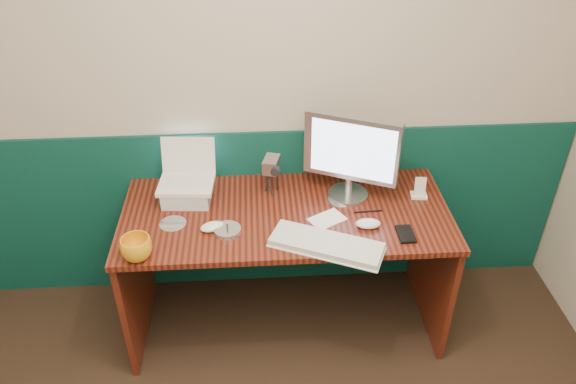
{
  "coord_description": "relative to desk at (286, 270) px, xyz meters",
  "views": [
    {
      "loc": [
        0.03,
        -0.82,
        2.37
      ],
      "look_at": [
        0.17,
        1.23,
        0.97
      ],
      "focal_mm": 35.0,
      "sensor_mm": 36.0,
      "label": 1
    }
  ],
  "objects": [
    {
      "name": "back_wall",
      "position": [
        -0.17,
        0.37,
        0.88
      ],
      "size": [
        3.5,
        0.04,
        2.5
      ],
      "primitive_type": "cube",
      "color": "#B9AD9C",
      "rests_on": "ground"
    },
    {
      "name": "pda",
      "position": [
        0.54,
        -0.22,
        0.38
      ],
      "size": [
        0.07,
        0.13,
        0.01
      ],
      "primitive_type": "cube",
      "rotation": [
        0.0,
        0.0,
        0.01
      ],
      "color": "black",
      "rests_on": "desk"
    },
    {
      "name": "camcorder",
      "position": [
        -0.06,
        0.17,
        0.49
      ],
      "size": [
        0.14,
        0.17,
        0.22
      ],
      "primitive_type": null,
      "rotation": [
        0.0,
        0.0,
        -0.27
      ],
      "color": "#A1A1A5",
      "rests_on": "desk"
    },
    {
      "name": "cd_loose_a",
      "position": [
        -0.54,
        -0.06,
        0.38
      ],
      "size": [
        0.13,
        0.13,
        0.0
      ],
      "primitive_type": "cylinder",
      "color": "#B5BBC6",
      "rests_on": "desk"
    },
    {
      "name": "cd_loose_b",
      "position": [
        0.28,
        0.09,
        0.38
      ],
      "size": [
        0.13,
        0.13,
        0.0
      ],
      "primitive_type": "cylinder",
      "color": "silver",
      "rests_on": "desk"
    },
    {
      "name": "desk",
      "position": [
        0.0,
        0.0,
        0.0
      ],
      "size": [
        1.6,
        0.7,
        0.75
      ],
      "primitive_type": "cube",
      "color": "#360F09",
      "rests_on": "ground"
    },
    {
      "name": "mouse_right",
      "position": [
        0.38,
        -0.14,
        0.39
      ],
      "size": [
        0.12,
        0.08,
        0.04
      ],
      "primitive_type": "ellipsoid",
      "rotation": [
        0.0,
        0.0,
        -0.05
      ],
      "color": "white",
      "rests_on": "desk"
    },
    {
      "name": "dock",
      "position": [
        0.68,
        0.09,
        0.38
      ],
      "size": [
        0.09,
        0.07,
        0.02
      ],
      "primitive_type": "cube",
      "rotation": [
        0.0,
        0.0,
        -0.11
      ],
      "color": "white",
      "rests_on": "desk"
    },
    {
      "name": "wainscot",
      "position": [
        -0.17,
        0.36,
        0.12
      ],
      "size": [
        3.48,
        0.02,
        1.0
      ],
      "primitive_type": "cube",
      "color": "#073327",
      "rests_on": "ground"
    },
    {
      "name": "cd_spindle",
      "position": [
        -0.28,
        -0.15,
        0.39
      ],
      "size": [
        0.13,
        0.13,
        0.03
      ],
      "primitive_type": "cylinder",
      "color": "silver",
      "rests_on": "desk"
    },
    {
      "name": "laptop",
      "position": [
        -0.48,
        0.14,
        0.57
      ],
      "size": [
        0.28,
        0.23,
        0.22
      ],
      "primitive_type": null,
      "rotation": [
        0.0,
        0.0,
        -0.08
      ],
      "color": "white",
      "rests_on": "laptop_riser"
    },
    {
      "name": "music_player",
      "position": [
        0.68,
        0.09,
        0.44
      ],
      "size": [
        0.06,
        0.03,
        0.1
      ],
      "primitive_type": "cube",
      "rotation": [
        -0.17,
        0.0,
        -0.11
      ],
      "color": "white",
      "rests_on": "dock"
    },
    {
      "name": "monitor",
      "position": [
        0.32,
        0.12,
        0.61
      ],
      "size": [
        0.48,
        0.31,
        0.47
      ],
      "primitive_type": null,
      "rotation": [
        0.0,
        0.0,
        -0.42
      ],
      "color": "#ADADB2",
      "rests_on": "desk"
    },
    {
      "name": "keyboard",
      "position": [
        0.16,
        -0.28,
        0.39
      ],
      "size": [
        0.52,
        0.36,
        0.03
      ],
      "primitive_type": "cube",
      "rotation": [
        0.0,
        0.0,
        -0.42
      ],
      "color": "silver",
      "rests_on": "desk"
    },
    {
      "name": "mug",
      "position": [
        -0.67,
        -0.3,
        0.43
      ],
      "size": [
        0.17,
        0.17,
        0.11
      ],
      "primitive_type": "imported",
      "rotation": [
        0.0,
        0.0,
        -0.29
      ],
      "color": "orange",
      "rests_on": "desk"
    },
    {
      "name": "pen",
      "position": [
        0.4,
        -0.03,
        0.38
      ],
      "size": [
        0.14,
        0.01,
        0.01
      ],
      "primitive_type": "cylinder",
      "rotation": [
        0.0,
        1.57,
        0.04
      ],
      "color": "black",
      "rests_on": "desk"
    },
    {
      "name": "laptop_riser",
      "position": [
        -0.48,
        0.14,
        0.42
      ],
      "size": [
        0.25,
        0.21,
        0.08
      ],
      "primitive_type": "cube",
      "rotation": [
        0.0,
        0.0,
        -0.08
      ],
      "color": "silver",
      "rests_on": "desk"
    },
    {
      "name": "mouse_left",
      "position": [
        -0.35,
        -0.12,
        0.39
      ],
      "size": [
        0.13,
        0.1,
        0.04
      ],
      "primitive_type": "ellipsoid",
      "rotation": [
        0.0,
        0.0,
        0.33
      ],
      "color": "white",
      "rests_on": "desk"
    },
    {
      "name": "papers",
      "position": [
        0.19,
        -0.07,
        0.38
      ],
      "size": [
        0.2,
        0.18,
        0.0
      ],
      "primitive_type": "cube",
      "rotation": [
        0.0,
        0.0,
        0.52
      ],
      "color": "white",
      "rests_on": "desk"
    }
  ]
}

